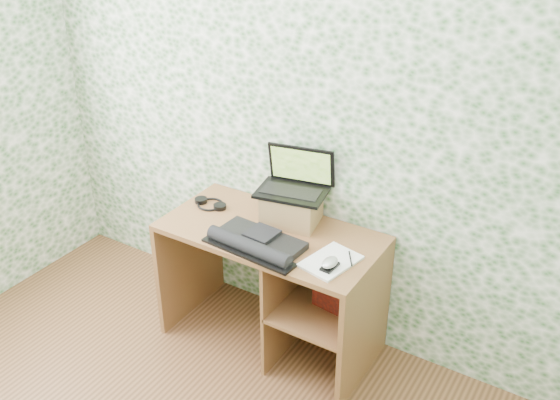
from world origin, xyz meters
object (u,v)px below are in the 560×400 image
Objects in this scene: desk at (285,274)px; riser at (292,208)px; keyboard at (256,242)px; notepad at (331,261)px; laptop at (296,181)px.

riser reaches higher than desk.
keyboard is (-0.03, -0.31, -0.06)m from riser.
desk is at bearing 171.82° from notepad.
riser is 0.15m from laptop.
desk is at bearing -89.06° from laptop.
desk is 0.36m from keyboard.
desk is 4.12× the size of riser.
notepad is at bearing -33.01° from riser.
laptop is 1.42× the size of notepad.
keyboard is (-0.06, -0.20, 0.30)m from desk.
notepad is (0.34, -0.12, 0.28)m from desk.
keyboard is 0.40m from notepad.
laptop is 0.52m from notepad.
desk is 2.92× the size of laptop.
riser reaches higher than notepad.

